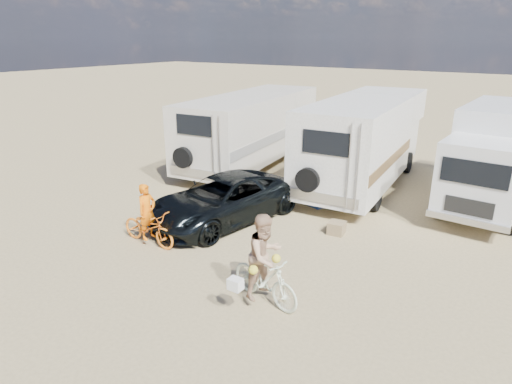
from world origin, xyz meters
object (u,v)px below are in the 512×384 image
Objects in this scene: rv_left at (251,131)px; bike_woman at (265,279)px; rv_main at (365,143)px; rider_woman at (265,263)px; box_truck at (494,159)px; cooler at (316,200)px; rider_man at (148,218)px; bike_man at (149,227)px; dark_suv at (223,199)px; crate at (337,228)px.

bike_woman is (6.39, -8.82, -0.99)m from rv_left.
rv_main reaches higher than rider_woman.
rv_main is at bearing -176.66° from box_truck.
rv_main is at bearing 102.24° from cooler.
cooler is at bearing 27.04° from rider_woman.
rider_man reaches higher than cooler.
bike_woman is (4.21, -0.61, 0.06)m from bike_man.
bike_woman is 0.38m from rider_woman.
rider_woman reaches higher than bike_man.
rider_woman is at bearing -60.79° from rv_left.
rider_woman is (6.39, -8.82, -0.62)m from rv_left.
dark_suv is 2.56m from bike_man.
cooler is at bearing 131.61° from crate.
cooler is (-4.81, -3.20, -1.45)m from box_truck.
crate is at bearing 13.33° from bike_woman.
rv_main is 4.54× the size of bike_woman.
crate is (3.36, 1.06, -0.52)m from dark_suv.
bike_man is at bearing 93.13° from rider_woman.
rider_woman is 6.06m from cooler.
bike_woman is at bearing -106.84° from box_truck.
rider_man is at bearing 0.00° from bike_man.
rv_main is 6.38m from dark_suv.
rider_man is 3.44× the size of crate.
box_truck is at bearing -40.90° from bike_man.
rv_main is at bearing -19.18° from rider_man.
rider_woman reaches higher than dark_suv.
bike_man reaches higher than cooler.
rider_woman is at bearing -54.89° from cooler.
rv_left is at bearing 127.25° from dark_suv.
rv_main reaches higher than dark_suv.
rv_main reaches higher than rider_man.
cooler is at bearing -143.72° from box_truck.
box_truck reaches higher than rider_woman.
rv_main is 9.09m from bike_woman.
box_truck reaches higher than crate.
crate is (-0.14, 4.12, -0.37)m from bike_woman.
rv_left reaches higher than bike_man.
rv_main is 4.41m from box_truck.
box_truck is 11.22m from rider_man.
rv_main is 1.31× the size of box_truck.
rider_woman is at bearing -88.01° from crate.
crate is at bearing 28.15° from dark_suv.
cooler is (1.88, 2.74, -0.49)m from dark_suv.
dark_suv is at bearing -15.60° from bike_man.
rv_main is 5.16m from crate.
rv_left is 8.53m from rider_man.
rv_left is 18.75× the size of crate.
box_truck is 9.61m from bike_woman.
rv_main reaches higher than bike_woman.
rv_left is at bearing 167.00° from cooler.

